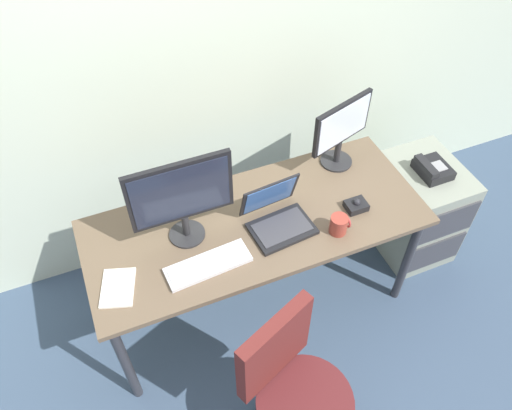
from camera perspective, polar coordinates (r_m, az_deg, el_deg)
The scene contains 13 objects.
ground_plane at distance 3.23m, azimuth -0.00°, elevation -10.52°, with size 8.00×8.00×0.00m, color #374A61.
back_wall at distance 2.72m, azimuth -5.98°, elevation 17.85°, with size 6.00×0.10×2.80m, color beige.
desk at distance 2.67m, azimuth -0.00°, elevation -2.82°, with size 1.76×0.72×0.76m.
file_cabinet at distance 3.39m, azimuth 17.53°, elevation -0.45°, with size 0.42×0.53×0.67m.
desk_phone at distance 3.12m, azimuth 19.10°, elevation 3.84°, with size 0.17×0.20×0.09m.
office_chair at distance 2.51m, azimuth 4.29°, elevation -20.73°, with size 0.53×0.55×0.94m.
monitor_main at distance 2.36m, azimuth -8.36°, elevation 0.98°, with size 0.50×0.18×0.49m.
monitor_side at distance 2.80m, azimuth 9.53°, elevation 8.37°, with size 0.39×0.18×0.41m.
keyboard at distance 2.44m, azimuth -5.38°, elevation -6.63°, with size 0.42×0.17×0.03m.
laptop at distance 2.57m, azimuth 2.39°, elevation -1.26°, with size 0.34×0.31×0.23m.
trackball_mouse at distance 2.71m, azimuth 11.14°, elevation -0.02°, with size 0.11×0.09×0.07m.
coffee_mug at distance 2.57m, azimuth 9.28°, elevation -2.17°, with size 0.10×0.09×0.10m.
paper_notepad at distance 2.45m, azimuth -15.19°, elevation -8.92°, with size 0.15×0.21×0.01m, color white.
Camera 1 is at (-0.65, -1.56, 2.75)m, focal length 35.77 mm.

